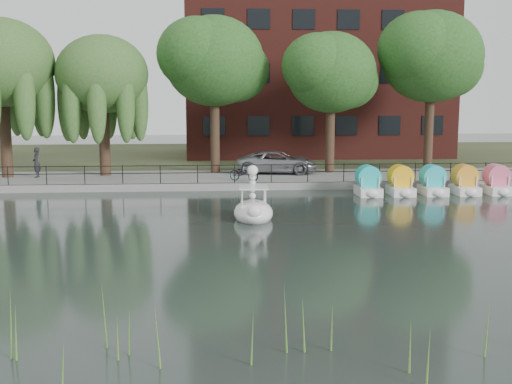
{
  "coord_description": "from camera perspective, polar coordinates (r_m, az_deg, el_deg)",
  "views": [
    {
      "loc": [
        -1.31,
        -21.2,
        5.21
      ],
      "look_at": [
        0.5,
        4.0,
        1.3
      ],
      "focal_mm": 45.0,
      "sensor_mm": 36.0,
      "label": 1
    }
  ],
  "objects": [
    {
      "name": "promenade",
      "position": [
        37.56,
        -2.07,
        1.13
      ],
      "size": [
        40.0,
        6.0,
        0.4
      ],
      "primitive_type": "cube",
      "color": "gray",
      "rests_on": "ground_plane"
    },
    {
      "name": "apartment_building",
      "position": [
        52.01,
        5.24,
        13.34
      ],
      "size": [
        20.0,
        10.07,
        18.0
      ],
      "color": "#4C1E16",
      "rests_on": "land_strip"
    },
    {
      "name": "broadleaf_right",
      "position": [
        39.4,
        6.7,
        10.45
      ],
      "size": [
        5.4,
        5.4,
        8.32
      ],
      "color": "#473323",
      "rests_on": "promenade"
    },
    {
      "name": "willow_left",
      "position": [
        39.51,
        -21.71,
        10.6
      ],
      "size": [
        5.88,
        5.88,
        9.01
      ],
      "color": "#473323",
      "rests_on": "promenade"
    },
    {
      "name": "bicycle",
      "position": [
        35.31,
        -1.08,
        1.78
      ],
      "size": [
        1.34,
        1.8,
        1.0
      ],
      "primitive_type": "imported",
      "rotation": [
        0.0,
        0.0,
        1.08
      ],
      "color": "gray",
      "rests_on": "promenade"
    },
    {
      "name": "broadleaf_far",
      "position": [
        42.09,
        15.36,
        11.47
      ],
      "size": [
        6.3,
        6.3,
        9.71
      ],
      "color": "#473323",
      "rests_on": "promenade"
    },
    {
      "name": "railing",
      "position": [
        34.71,
        -1.92,
        2.07
      ],
      "size": [
        32.0,
        0.05,
        1.0
      ],
      "color": "black",
      "rests_on": "promenade"
    },
    {
      "name": "broadleaf_center",
      "position": [
        39.25,
        -3.73,
        11.48
      ],
      "size": [
        6.0,
        6.0,
        9.25
      ],
      "color": "#473323",
      "rests_on": "promenade"
    },
    {
      "name": "minivan",
      "position": [
        38.77,
        1.92,
        2.82
      ],
      "size": [
        3.37,
        5.89,
        1.55
      ],
      "primitive_type": "imported",
      "rotation": [
        0.0,
        0.0,
        1.42
      ],
      "color": "gray",
      "rests_on": "promenade"
    },
    {
      "name": "pedal_boat_row",
      "position": [
        34.41,
        15.44,
        0.79
      ],
      "size": [
        7.95,
        1.7,
        1.4
      ],
      "color": "white",
      "rests_on": "ground_plane"
    },
    {
      "name": "swan_boat",
      "position": [
        26.67,
        -0.24,
        -1.42
      ],
      "size": [
        1.7,
        2.7,
        2.18
      ],
      "rotation": [
        0.0,
        0.0,
        -0.03
      ],
      "color": "white",
      "rests_on": "ground_plane"
    },
    {
      "name": "reed_bank",
      "position": [
        13.0,
        11.18,
        -12.14
      ],
      "size": [
        24.0,
        2.4,
        1.2
      ],
      "color": "#669938",
      "rests_on": "ground_plane"
    },
    {
      "name": "willow_mid",
      "position": [
        38.71,
        -13.52,
        10.09
      ],
      "size": [
        5.32,
        5.32,
        8.15
      ],
      "color": "#473323",
      "rests_on": "promenade"
    },
    {
      "name": "kerb",
      "position": [
        34.64,
        -1.9,
        0.48
      ],
      "size": [
        40.0,
        0.25,
        0.4
      ],
      "primitive_type": "cube",
      "color": "gray",
      "rests_on": "ground_plane"
    },
    {
      "name": "ground_plane",
      "position": [
        21.87,
        -0.56,
        -4.98
      ],
      "size": [
        120.0,
        120.0,
        0.0
      ],
      "primitive_type": "plane",
      "color": "#323E38"
    },
    {
      "name": "land_strip",
      "position": [
        51.46,
        -2.64,
        3.18
      ],
      "size": [
        60.0,
        22.0,
        0.36
      ],
      "primitive_type": "cube",
      "color": "#47512D",
      "rests_on": "ground_plane"
    },
    {
      "name": "pedestrian",
      "position": [
        38.9,
        -18.94,
        2.68
      ],
      "size": [
        0.5,
        0.73,
        1.98
      ],
      "primitive_type": "imported",
      "rotation": [
        0.0,
        0.0,
        4.74
      ],
      "color": "black",
      "rests_on": "promenade"
    }
  ]
}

